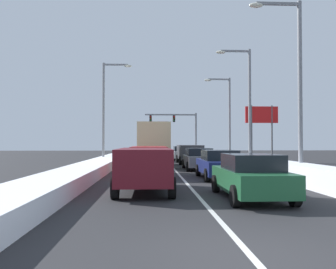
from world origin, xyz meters
The scene contains 20 objects.
ground_plane centered at (0.00, 17.95, 0.00)m, with size 120.00×120.00×0.00m, color #28282B.
lane_stripe_between_right_lane_and_center_lane centered at (0.00, 22.44, 0.00)m, with size 0.14×49.37×0.01m, color silver.
snow_bank_right_shoulder centered at (5.30, 22.44, 0.45)m, with size 1.32×49.37×0.91m, color white.
snow_bank_left_shoulder centered at (-5.30, 22.44, 0.32)m, with size 2.05×49.37×0.63m, color white.
sedan_green_right_lane_nearest centered at (1.70, 5.93, 0.76)m, with size 2.00×4.50×1.51m.
sedan_navy_right_lane_second centered at (1.90, 12.41, 0.76)m, with size 2.00×4.50×1.51m.
sedan_gray_right_lane_third centered at (1.66, 18.53, 0.76)m, with size 2.00×4.50×1.51m.
suv_charcoal_right_lane_fourth centered at (1.81, 25.51, 1.02)m, with size 2.16×4.90×1.67m.
sedan_silver_right_lane_fifth centered at (1.62, 31.73, 0.76)m, with size 2.00×4.50×1.51m.
suv_maroon_center_lane_nearest centered at (-1.92, 7.75, 1.02)m, with size 2.16×4.90×1.67m.
suv_red_center_lane_second centered at (-1.78, 14.28, 1.02)m, with size 2.16×4.90×1.67m.
box_truck_center_lane_third centered at (-1.46, 21.79, 1.90)m, with size 2.53×7.20×3.36m.
sedan_white_center_lane_fourth centered at (-1.84, 29.43, 0.76)m, with size 2.00×4.50×1.51m.
sedan_black_center_lane_fifth centered at (-1.56, 35.51, 0.76)m, with size 2.00×4.50×1.51m.
traffic_light_gantry centered at (2.57, 44.87, 4.50)m, with size 7.54×0.47×6.20m.
street_lamp_right_near centered at (5.41, 11.22, 5.31)m, with size 2.66×0.36×8.98m.
street_lamp_right_mid centered at (5.45, 20.20, 5.31)m, with size 2.66×0.36×8.96m.
street_lamp_right_far centered at (5.94, 29.18, 5.04)m, with size 2.66×0.36×8.46m.
street_lamp_left_mid centered at (-5.63, 26.03, 5.39)m, with size 2.66×0.36×9.13m.
roadside_sign_right centered at (9.06, 27.54, 4.02)m, with size 3.20×0.16×5.50m.
Camera 1 is at (-1.68, -5.77, 1.90)m, focal length 37.42 mm.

